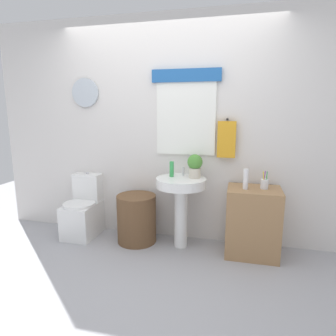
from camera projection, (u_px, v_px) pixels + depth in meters
ground_plane at (138, 285)px, 2.60m from camera, size 8.00×8.00×0.00m
back_wall at (169, 130)px, 3.44m from camera, size 4.40×0.18×2.60m
toilet at (84, 212)px, 3.63m from camera, size 0.38×0.51×0.77m
laundry_hamper at (137, 218)px, 3.43m from camera, size 0.46×0.46×0.57m
pedestal_sink at (181, 194)px, 3.24m from camera, size 0.56×0.56×0.80m
faucet at (183, 172)px, 3.31m from camera, size 0.03×0.03×0.10m
wooden_cabinet at (253, 222)px, 3.11m from camera, size 0.55×0.44×0.73m
soap_bottle at (172, 169)px, 3.26m from camera, size 0.05×0.05×0.17m
potted_plant at (195, 165)px, 3.20m from camera, size 0.17×0.17×0.26m
lotion_bottle at (246, 179)px, 3.00m from camera, size 0.05×0.05×0.21m
toothbrush_cup at (264, 184)px, 3.02m from camera, size 0.08×0.08×0.19m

